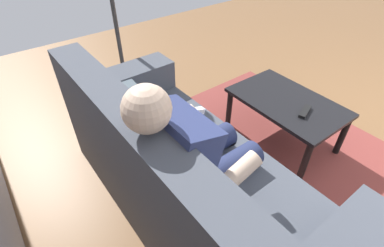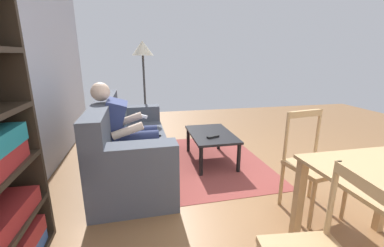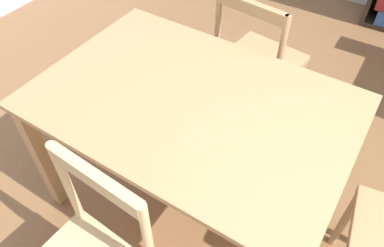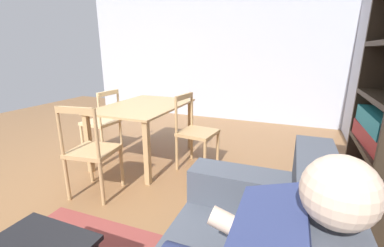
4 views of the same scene
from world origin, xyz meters
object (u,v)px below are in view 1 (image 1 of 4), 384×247
object	(u,v)px
person_lounging	(195,158)
tv_remote	(305,112)
couch	(184,177)
coffee_table	(287,106)

from	to	relation	value
person_lounging	tv_remote	distance (m)	1.10
couch	person_lounging	distance (m)	0.29
coffee_table	tv_remote	world-z (taller)	tv_remote
couch	tv_remote	bearing A→B (deg)	-94.10
coffee_table	couch	bearing A→B (deg)	95.42
person_lounging	coffee_table	distance (m)	1.16
couch	person_lounging	bearing A→B (deg)	179.95
person_lounging	coffee_table	xyz separation A→B (m)	(0.22, -1.11, -0.26)
person_lounging	coffee_table	world-z (taller)	person_lounging
coffee_table	tv_remote	size ratio (longest dim) A/B	5.28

